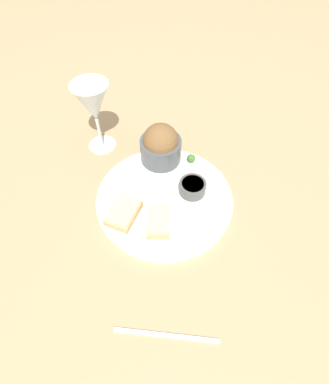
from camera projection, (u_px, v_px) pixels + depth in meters
name	position (u px, v px, depth m)	size (l,w,h in m)	color
ground_plane	(164.00, 201.00, 0.69)	(4.00, 4.00, 0.00)	tan
dinner_plate	(164.00, 199.00, 0.69)	(0.31, 0.31, 0.01)	white
salad_bowl	(161.00, 145.00, 0.72)	(0.10, 0.10, 0.10)	#4C5156
sauce_ramekin	(192.00, 187.00, 0.68)	(0.06, 0.06, 0.03)	#4C4C4C
cheese_toast_near	(123.00, 212.00, 0.64)	(0.09, 0.07, 0.03)	tan
cheese_toast_far	(158.00, 221.00, 0.63)	(0.09, 0.08, 0.03)	tan
wine_glass	(93.00, 105.00, 0.70)	(0.09, 0.09, 0.18)	silver
garnish	(191.00, 158.00, 0.74)	(0.02, 0.02, 0.02)	#477533
fork	(167.00, 335.00, 0.52)	(0.11, 0.16, 0.01)	silver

